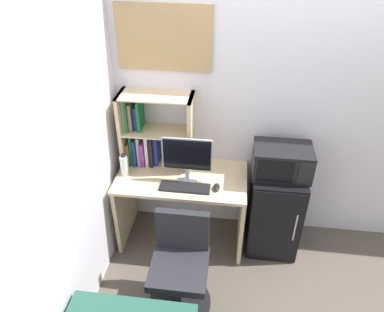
{
  "coord_description": "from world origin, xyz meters",
  "views": [
    {
      "loc": [
        -0.53,
        -2.92,
        2.74
      ],
      "look_at": [
        -0.86,
        -0.35,
        1.02
      ],
      "focal_mm": 33.79,
      "sensor_mm": 36.0,
      "label": 1
    }
  ],
  "objects_px": {
    "wall_corkboard": "(164,38)",
    "mini_fridge": "(274,210)",
    "microwave": "(282,161)",
    "desk_chair": "(180,269)",
    "hutch_bookshelf": "(148,132)",
    "keyboard": "(185,187)",
    "water_bottle": "(124,165)",
    "monitor": "(187,157)",
    "computer_mouse": "(216,187)"
  },
  "relations": [
    {
      "from": "hutch_bookshelf",
      "to": "computer_mouse",
      "type": "distance_m",
      "value": 0.8
    },
    {
      "from": "keyboard",
      "to": "hutch_bookshelf",
      "type": "bearing_deg",
      "value": 137.43
    },
    {
      "from": "computer_mouse",
      "to": "wall_corkboard",
      "type": "bearing_deg",
      "value": 137.96
    },
    {
      "from": "computer_mouse",
      "to": "desk_chair",
      "type": "height_order",
      "value": "desk_chair"
    },
    {
      "from": "keyboard",
      "to": "water_bottle",
      "type": "height_order",
      "value": "water_bottle"
    },
    {
      "from": "desk_chair",
      "to": "wall_corkboard",
      "type": "distance_m",
      "value": 1.88
    },
    {
      "from": "desk_chair",
      "to": "computer_mouse",
      "type": "bearing_deg",
      "value": 67.17
    },
    {
      "from": "hutch_bookshelf",
      "to": "computer_mouse",
      "type": "relative_size",
      "value": 6.56
    },
    {
      "from": "mini_fridge",
      "to": "microwave",
      "type": "relative_size",
      "value": 1.71
    },
    {
      "from": "hutch_bookshelf",
      "to": "water_bottle",
      "type": "distance_m",
      "value": 0.37
    },
    {
      "from": "hutch_bookshelf",
      "to": "water_bottle",
      "type": "xyz_separation_m",
      "value": [
        -0.18,
        -0.23,
        -0.23
      ]
    },
    {
      "from": "hutch_bookshelf",
      "to": "monitor",
      "type": "bearing_deg",
      "value": -31.23
    },
    {
      "from": "mini_fridge",
      "to": "desk_chair",
      "type": "xyz_separation_m",
      "value": [
        -0.78,
        -0.76,
        -0.06
      ]
    },
    {
      "from": "computer_mouse",
      "to": "hutch_bookshelf",
      "type": "bearing_deg",
      "value": 153.25
    },
    {
      "from": "keyboard",
      "to": "desk_chair",
      "type": "xyz_separation_m",
      "value": [
        0.04,
        -0.54,
        -0.41
      ]
    },
    {
      "from": "hutch_bookshelf",
      "to": "computer_mouse",
      "type": "height_order",
      "value": "hutch_bookshelf"
    },
    {
      "from": "keyboard",
      "to": "desk_chair",
      "type": "distance_m",
      "value": 0.68
    },
    {
      "from": "water_bottle",
      "to": "microwave",
      "type": "xyz_separation_m",
      "value": [
        1.39,
        0.09,
        0.11
      ]
    },
    {
      "from": "keyboard",
      "to": "desk_chair",
      "type": "height_order",
      "value": "desk_chair"
    },
    {
      "from": "keyboard",
      "to": "mini_fridge",
      "type": "height_order",
      "value": "mini_fridge"
    },
    {
      "from": "wall_corkboard",
      "to": "computer_mouse",
      "type": "bearing_deg",
      "value": -42.04
    },
    {
      "from": "wall_corkboard",
      "to": "keyboard",
      "type": "bearing_deg",
      "value": -64.23
    },
    {
      "from": "microwave",
      "to": "computer_mouse",
      "type": "bearing_deg",
      "value": -160.12
    },
    {
      "from": "mini_fridge",
      "to": "hutch_bookshelf",
      "type": "bearing_deg",
      "value": 173.4
    },
    {
      "from": "hutch_bookshelf",
      "to": "monitor",
      "type": "xyz_separation_m",
      "value": [
        0.39,
        -0.24,
        -0.08
      ]
    },
    {
      "from": "microwave",
      "to": "wall_corkboard",
      "type": "relative_size",
      "value": 0.63
    },
    {
      "from": "hutch_bookshelf",
      "to": "computer_mouse",
      "type": "xyz_separation_m",
      "value": [
        0.66,
        -0.33,
        -0.31
      ]
    },
    {
      "from": "microwave",
      "to": "keyboard",
      "type": "bearing_deg",
      "value": -164.78
    },
    {
      "from": "microwave",
      "to": "desk_chair",
      "type": "bearing_deg",
      "value": -135.87
    },
    {
      "from": "hutch_bookshelf",
      "to": "wall_corkboard",
      "type": "relative_size",
      "value": 0.9
    },
    {
      "from": "water_bottle",
      "to": "desk_chair",
      "type": "bearing_deg",
      "value": -47.83
    },
    {
      "from": "monitor",
      "to": "mini_fridge",
      "type": "height_order",
      "value": "monitor"
    },
    {
      "from": "wall_corkboard",
      "to": "hutch_bookshelf",
      "type": "bearing_deg",
      "value": -143.36
    },
    {
      "from": "mini_fridge",
      "to": "wall_corkboard",
      "type": "relative_size",
      "value": 1.07
    },
    {
      "from": "mini_fridge",
      "to": "desk_chair",
      "type": "height_order",
      "value": "same"
    },
    {
      "from": "water_bottle",
      "to": "wall_corkboard",
      "type": "bearing_deg",
      "value": 45.3
    },
    {
      "from": "monitor",
      "to": "wall_corkboard",
      "type": "height_order",
      "value": "wall_corkboard"
    },
    {
      "from": "wall_corkboard",
      "to": "mini_fridge",
      "type": "bearing_deg",
      "value": -13.88
    },
    {
      "from": "microwave",
      "to": "wall_corkboard",
      "type": "height_order",
      "value": "wall_corkboard"
    },
    {
      "from": "keyboard",
      "to": "microwave",
      "type": "xyz_separation_m",
      "value": [
        0.82,
        0.22,
        0.2
      ]
    },
    {
      "from": "monitor",
      "to": "keyboard",
      "type": "bearing_deg",
      "value": -91.48
    },
    {
      "from": "monitor",
      "to": "mini_fridge",
      "type": "bearing_deg",
      "value": 6.95
    },
    {
      "from": "mini_fridge",
      "to": "wall_corkboard",
      "type": "distance_m",
      "value": 1.85
    },
    {
      "from": "mini_fridge",
      "to": "microwave",
      "type": "height_order",
      "value": "microwave"
    },
    {
      "from": "hutch_bookshelf",
      "to": "keyboard",
      "type": "relative_size",
      "value": 1.62
    },
    {
      "from": "hutch_bookshelf",
      "to": "mini_fridge",
      "type": "distance_m",
      "value": 1.39
    },
    {
      "from": "monitor",
      "to": "microwave",
      "type": "relative_size",
      "value": 0.88
    },
    {
      "from": "computer_mouse",
      "to": "desk_chair",
      "type": "xyz_separation_m",
      "value": [
        -0.24,
        -0.56,
        -0.42
      ]
    },
    {
      "from": "microwave",
      "to": "desk_chair",
      "type": "relative_size",
      "value": 0.59
    },
    {
      "from": "water_bottle",
      "to": "desk_chair",
      "type": "distance_m",
      "value": 1.04
    }
  ]
}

